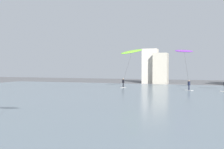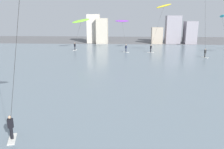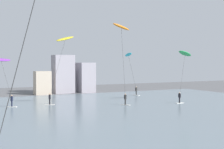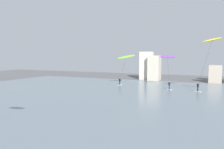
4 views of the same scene
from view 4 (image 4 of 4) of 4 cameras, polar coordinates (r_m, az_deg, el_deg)
water_bay at (r=30.72m, az=10.59°, el=-7.43°), size 84.00×52.00×0.10m
far_shore_buildings at (r=58.55m, az=22.48°, el=1.39°), size 30.18×5.12×7.97m
kitesurfer_lime at (r=46.86m, az=3.80°, el=4.42°), size 4.11×3.04×7.16m
kitesurfer_purple at (r=44.85m, az=14.97°, el=4.06°), size 3.51×4.82×6.73m
kitesurfer_yellow at (r=40.81m, az=25.45°, el=7.72°), size 4.70×3.19×10.01m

